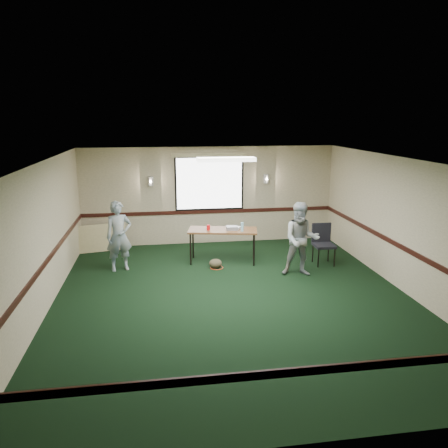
{
  "coord_description": "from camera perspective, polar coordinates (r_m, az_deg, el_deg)",
  "views": [
    {
      "loc": [
        -1.4,
        -7.89,
        3.51
      ],
      "look_at": [
        0.0,
        1.3,
        1.2
      ],
      "focal_mm": 35.0,
      "sensor_mm": 36.0,
      "label": 1
    }
  ],
  "objects": [
    {
      "name": "red_cup",
      "position": [
        10.54,
        -2.06,
        -0.45
      ],
      "size": [
        0.08,
        0.08,
        0.12
      ],
      "primitive_type": "cylinder",
      "color": "red",
      "rests_on": "folding_table"
    },
    {
      "name": "game_console",
      "position": [
        10.68,
        1.67,
        -0.46
      ],
      "size": [
        0.23,
        0.22,
        0.05
      ],
      "primitive_type": "cube",
      "rotation": [
        0.0,
        0.0,
        -0.59
      ],
      "color": "white",
      "rests_on": "folding_table"
    },
    {
      "name": "folding_table",
      "position": [
        10.61,
        -0.17,
        -1.03
      ],
      "size": [
        1.75,
        0.98,
        0.83
      ],
      "rotation": [
        0.0,
        0.0,
        -0.2
      ],
      "color": "#562718",
      "rests_on": "ground"
    },
    {
      "name": "cable_coil",
      "position": [
        10.41,
        -0.96,
        -5.71
      ],
      "size": [
        0.38,
        0.38,
        0.02
      ],
      "primitive_type": "torus",
      "rotation": [
        0.0,
        0.0,
        0.25
      ],
      "color": "#E4431C",
      "rests_on": "ground"
    },
    {
      "name": "duffel_bag",
      "position": [
        10.37,
        -1.12,
        -5.18
      ],
      "size": [
        0.34,
        0.28,
        0.22
      ],
      "primitive_type": "ellipsoid",
      "rotation": [
        0.0,
        0.0,
        -0.15
      ],
      "color": "#433926",
      "rests_on": "ground"
    },
    {
      "name": "room_shell",
      "position": [
        10.29,
        -0.69,
        3.15
      ],
      "size": [
        8.0,
        8.02,
        8.0
      ],
      "color": "tan",
      "rests_on": "ground"
    },
    {
      "name": "ground",
      "position": [
        8.75,
        1.3,
        -9.7
      ],
      "size": [
        8.0,
        8.0,
        0.0
      ],
      "primitive_type": "plane",
      "color": "black",
      "rests_on": "ground"
    },
    {
      "name": "water_bottle",
      "position": [
        10.4,
        2.39,
        -0.38
      ],
      "size": [
        0.07,
        0.07,
        0.22
      ],
      "primitive_type": "cylinder",
      "color": "#80BDD2",
      "rests_on": "folding_table"
    },
    {
      "name": "conference_chair",
      "position": [
        10.85,
        12.78,
        -2.12
      ],
      "size": [
        0.48,
        0.5,
        0.98
      ],
      "rotation": [
        0.0,
        0.0,
        -0.01
      ],
      "color": "black",
      "rests_on": "ground"
    },
    {
      "name": "folded_table",
      "position": [
        12.02,
        -16.0,
        -1.79
      ],
      "size": [
        1.42,
        0.48,
        0.72
      ],
      "primitive_type": "cube",
      "rotation": [
        -0.21,
        0.0,
        0.2
      ],
      "color": "tan",
      "rests_on": "ground"
    },
    {
      "name": "person_left",
      "position": [
        10.34,
        -13.56,
        -1.55
      ],
      "size": [
        0.68,
        0.54,
        1.63
      ],
      "primitive_type": "imported",
      "rotation": [
        0.0,
        0.0,
        0.28
      ],
      "color": "#3A597F",
      "rests_on": "ground"
    },
    {
      "name": "projector",
      "position": [
        10.55,
        1.03,
        -0.53
      ],
      "size": [
        0.27,
        0.23,
        0.09
      ],
      "primitive_type": "cube",
      "rotation": [
        0.0,
        0.0,
        -0.03
      ],
      "color": "gray",
      "rests_on": "folding_table"
    },
    {
      "name": "person_right",
      "position": [
        9.87,
        10.04,
        -1.99
      ],
      "size": [
        0.93,
        0.8,
        1.67
      ],
      "primitive_type": "imported",
      "rotation": [
        0.0,
        0.0,
        -0.23
      ],
      "color": "#7291B1",
      "rests_on": "ground"
    }
  ]
}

